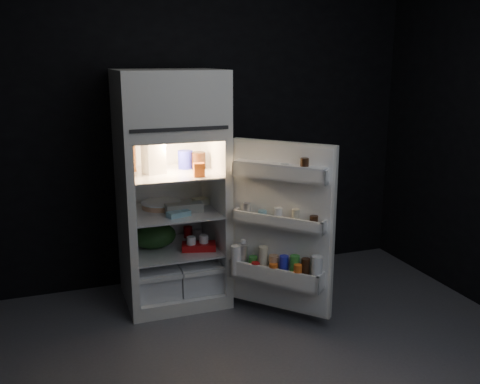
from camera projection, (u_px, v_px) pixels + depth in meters
name	position (u px, v px, depth m)	size (l,w,h in m)	color
floor	(257.00, 382.00, 3.16)	(4.00, 3.40, 0.00)	#56565C
wall_back	(182.00, 122.00, 4.38)	(4.00, 0.00, 2.70)	black
refrigerator	(170.00, 180.00, 4.07)	(0.76, 0.71, 1.78)	white
fridge_door	(280.00, 232.00, 3.74)	(0.63, 0.66, 1.22)	white
milk_jug	(153.00, 157.00, 3.95)	(0.14, 0.14, 0.24)	white
mayo_jar	(185.00, 160.00, 4.13)	(0.11, 0.11, 0.14)	#2125B7
jam_jar	(199.00, 160.00, 4.12)	(0.11, 0.11, 0.13)	black
amber_bottle	(131.00, 157.00, 4.02)	(0.08, 0.08, 0.22)	#C3661F
small_carton	(199.00, 170.00, 3.85)	(0.08, 0.06, 0.10)	#D85B19
egg_carton	(184.00, 208.00, 4.03)	(0.28, 0.11, 0.07)	gray
pie	(161.00, 205.00, 4.16)	(0.30, 0.30, 0.04)	tan
flat_package	(179.00, 214.00, 3.93)	(0.17, 0.08, 0.04)	#7EB3C3
wrapped_pkg	(201.00, 201.00, 4.25)	(0.12, 0.10, 0.05)	beige
produce_bag	(154.00, 236.00, 4.13)	(0.34, 0.29, 0.20)	#193815
yogurt_tray	(199.00, 246.00, 4.11)	(0.26, 0.14, 0.05)	#AE0E10
small_can_red	(188.00, 232.00, 4.39)	(0.07, 0.07, 0.09)	#AE0E10
small_can_silver	(198.00, 235.00, 4.32)	(0.07, 0.07, 0.09)	white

